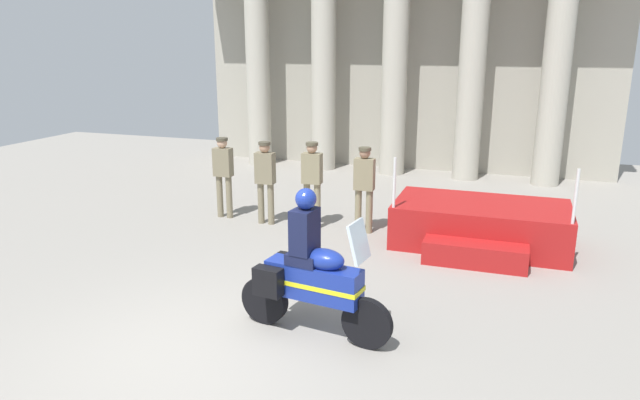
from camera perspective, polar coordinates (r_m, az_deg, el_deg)
The scene contains 8 objects.
ground_plane at distance 7.24m, azimuth -12.73°, elevation -14.68°, with size 28.00×28.00×0.00m, color gray.
colonnade_backdrop at distance 16.63m, azimuth 7.87°, elevation 14.49°, with size 11.84×1.54×6.60m.
reviewing_stand at distance 10.79m, azimuth 15.59°, elevation -2.51°, with size 3.07×2.21×1.68m.
officer_in_row_0 at distance 12.14m, azimuth -9.57°, elevation 2.87°, with size 0.38×0.24×1.70m.
officer_in_row_1 at distance 11.58m, azimuth -5.46°, elevation 2.38°, with size 0.38×0.24×1.69m.
officer_in_row_2 at distance 11.27m, azimuth -0.80°, elevation 2.21°, with size 0.38×0.24×1.73m.
officer_in_row_3 at distance 11.01m, azimuth 4.41°, elevation 1.70°, with size 0.38×0.24×1.68m.
motorcycle_with_rider at distance 7.18m, azimuth -1.15°, elevation -7.44°, with size 2.09×0.74×1.90m.
Camera 1 is at (3.45, -5.27, 3.57)m, focal length 32.23 mm.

